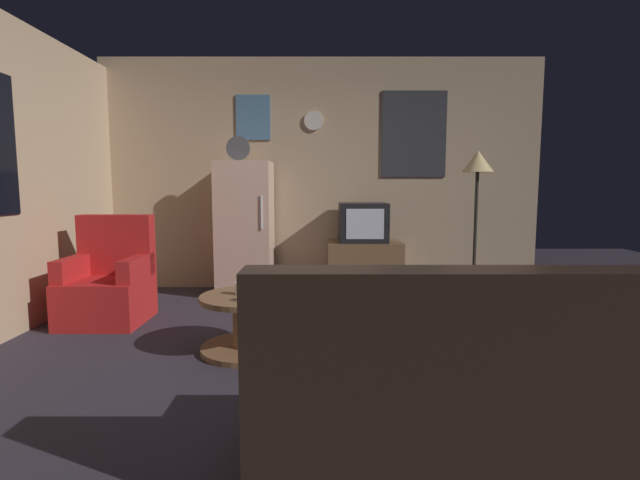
{
  "coord_description": "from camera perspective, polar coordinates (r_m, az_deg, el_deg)",
  "views": [
    {
      "loc": [
        -0.01,
        -3.26,
        1.22
      ],
      "look_at": [
        -0.01,
        0.9,
        0.75
      ],
      "focal_mm": 26.43,
      "sensor_mm": 36.0,
      "label": 1
    }
  ],
  "objects": [
    {
      "name": "armchair",
      "position": [
        4.71,
        -24.18,
        -4.93
      ],
      "size": [
        0.68,
        0.68,
        0.96
      ],
      "color": "red",
      "rests_on": "ground_plane"
    },
    {
      "name": "ground_plane",
      "position": [
        3.48,
        0.21,
        -14.09
      ],
      "size": [
        12.0,
        12.0,
        0.0
      ],
      "primitive_type": "plane",
      "color": "#2D2833"
    },
    {
      "name": "fridge",
      "position": [
        5.38,
        -9.01,
        1.41
      ],
      "size": [
        0.6,
        0.62,
        1.77
      ],
      "color": "beige",
      "rests_on": "ground_plane"
    },
    {
      "name": "wall_with_art",
      "position": [
        5.71,
        0.2,
        7.93
      ],
      "size": [
        5.2,
        0.12,
        2.72
      ],
      "color": "tan",
      "rests_on": "ground_plane"
    },
    {
      "name": "mug_ceramic_white",
      "position": [
        3.56,
        -9.63,
        -5.82
      ],
      "size": [
        0.08,
        0.08,
        0.09
      ],
      "primitive_type": "cylinder",
      "color": "silver",
      "rests_on": "coffee_table"
    },
    {
      "name": "wine_glass",
      "position": [
        3.47,
        -7.88,
        -5.61
      ],
      "size": [
        0.05,
        0.05,
        0.15
      ],
      "primitive_type": "cylinder",
      "color": "silver",
      "rests_on": "coffee_table"
    },
    {
      "name": "couch",
      "position": [
        2.19,
        15.67,
        -18.19
      ],
      "size": [
        1.7,
        0.8,
        0.92
      ],
      "color": "black",
      "rests_on": "ground_plane"
    },
    {
      "name": "tv_stand",
      "position": [
        5.45,
        5.39,
        -3.32
      ],
      "size": [
        0.84,
        0.53,
        0.6
      ],
      "color": "brown",
      "rests_on": "ground_plane"
    },
    {
      "name": "crt_tv",
      "position": [
        5.38,
        5.24,
        2.15
      ],
      "size": [
        0.54,
        0.51,
        0.44
      ],
      "color": "black",
      "rests_on": "tv_stand"
    },
    {
      "name": "standing_lamp",
      "position": [
        5.13,
        18.54,
        7.66
      ],
      "size": [
        0.32,
        0.32,
        1.59
      ],
      "color": "#332D28",
      "rests_on": "ground_plane"
    },
    {
      "name": "coffee_table",
      "position": [
        3.59,
        -8.57,
        -9.9
      ],
      "size": [
        0.72,
        0.72,
        0.42
      ],
      "color": "brown",
      "rests_on": "ground_plane"
    },
    {
      "name": "mug_ceramic_tan",
      "position": [
        3.33,
        -8.39,
        -6.65
      ],
      "size": [
        0.08,
        0.08,
        0.09
      ],
      "primitive_type": "cylinder",
      "color": "tan",
      "rests_on": "coffee_table"
    }
  ]
}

